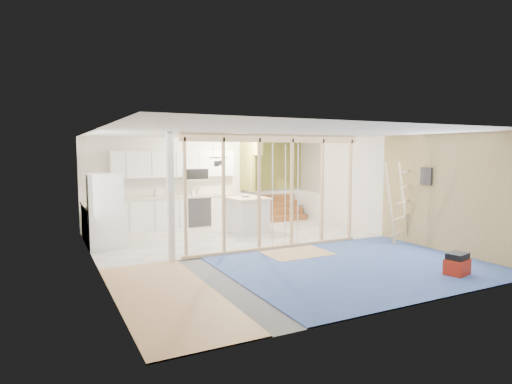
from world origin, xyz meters
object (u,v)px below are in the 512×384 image
island (248,215)px  toolbox (457,265)px  fridge (106,211)px  ladder (398,203)px

island → toolbox: bearing=-77.8°
toolbox → fridge: bearing=122.5°
island → toolbox: island is taller
fridge → toolbox: bearing=-42.3°
fridge → ladder: 6.81m
fridge → island: (3.71, 0.27, -0.37)m
island → ladder: (2.57, -2.91, 0.51)m
island → ladder: size_ratio=0.55×
island → ladder: 3.91m
fridge → island: size_ratio=1.61×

